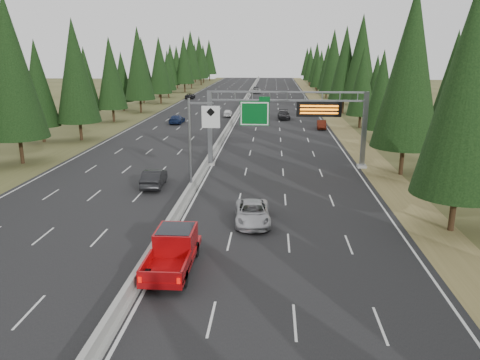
# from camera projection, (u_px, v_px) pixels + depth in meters

# --- Properties ---
(road) EXTENTS (32.00, 260.00, 0.08)m
(road) POSITION_uv_depth(u_px,v_px,m) (238.00, 113.00, 93.06)
(road) COLOR black
(road) RESTS_ON ground
(shoulder_right) EXTENTS (3.60, 260.00, 0.06)m
(shoulder_right) POSITION_uv_depth(u_px,v_px,m) (328.00, 113.00, 91.87)
(shoulder_right) COLOR olive
(shoulder_right) RESTS_ON ground
(shoulder_left) EXTENTS (3.60, 260.00, 0.06)m
(shoulder_left) POSITION_uv_depth(u_px,v_px,m) (150.00, 112.00, 94.26)
(shoulder_left) COLOR #424621
(shoulder_left) RESTS_ON ground
(median_barrier) EXTENTS (0.70, 260.00, 0.85)m
(median_barrier) POSITION_uv_depth(u_px,v_px,m) (238.00, 111.00, 92.96)
(median_barrier) COLOR gray
(median_barrier) RESTS_ON road
(sign_gantry) EXTENTS (16.75, 0.98, 7.80)m
(sign_gantry) POSITION_uv_depth(u_px,v_px,m) (293.00, 117.00, 47.68)
(sign_gantry) COLOR slate
(sign_gantry) RESTS_ON road
(hov_sign_pole) EXTENTS (2.80, 0.50, 8.00)m
(hov_sign_pole) POSITION_uv_depth(u_px,v_px,m) (197.00, 139.00, 38.84)
(hov_sign_pole) COLOR slate
(hov_sign_pole) RESTS_ON road
(tree_row_right) EXTENTS (11.67, 239.54, 18.61)m
(tree_row_right) POSITION_uv_depth(u_px,v_px,m) (377.00, 73.00, 68.55)
(tree_row_right) COLOR black
(tree_row_right) RESTS_ON ground
(tree_row_left) EXTENTS (11.76, 239.19, 18.50)m
(tree_row_left) POSITION_uv_depth(u_px,v_px,m) (117.00, 67.00, 85.35)
(tree_row_left) COLOR black
(tree_row_left) RESTS_ON ground
(silver_minivan) EXTENTS (2.75, 5.35, 1.45)m
(silver_minivan) POSITION_uv_depth(u_px,v_px,m) (253.00, 213.00, 32.81)
(silver_minivan) COLOR #B5B6BB
(silver_minivan) RESTS_ON road
(red_pickup) EXTENTS (2.24, 6.28, 2.05)m
(red_pickup) POSITION_uv_depth(u_px,v_px,m) (174.00, 247.00, 26.07)
(red_pickup) COLOR black
(red_pickup) RESTS_ON road
(car_ahead_green) EXTENTS (2.08, 4.50, 1.49)m
(car_ahead_green) POSITION_uv_depth(u_px,v_px,m) (261.00, 117.00, 80.93)
(car_ahead_green) COLOR #16642D
(car_ahead_green) RESTS_ON road
(car_ahead_dkred) EXTENTS (1.60, 4.05, 1.31)m
(car_ahead_dkred) POSITION_uv_depth(u_px,v_px,m) (321.00, 125.00, 73.10)
(car_ahead_dkred) COLOR #58190C
(car_ahead_dkred) RESTS_ON road
(car_ahead_dkgrey) EXTENTS (2.27, 5.21, 1.49)m
(car_ahead_dkgrey) POSITION_uv_depth(u_px,v_px,m) (284.00, 115.00, 83.65)
(car_ahead_dkgrey) COLOR black
(car_ahead_dkgrey) RESTS_ON road
(car_ahead_white) EXTENTS (2.76, 5.42, 1.47)m
(car_ahead_white) POSITION_uv_depth(u_px,v_px,m) (256.00, 91.00, 135.76)
(car_ahead_white) COLOR #B5B5B5
(car_ahead_white) RESTS_ON road
(car_ahead_far) EXTENTS (1.94, 4.15, 1.37)m
(car_ahead_far) POSITION_uv_depth(u_px,v_px,m) (256.00, 89.00, 144.57)
(car_ahead_far) COLOR black
(car_ahead_far) RESTS_ON road
(car_onc_near) EXTENTS (1.99, 4.90, 1.58)m
(car_onc_near) POSITION_uv_depth(u_px,v_px,m) (154.00, 178.00, 41.62)
(car_onc_near) COLOR black
(car_onc_near) RESTS_ON road
(car_onc_blue) EXTENTS (2.11, 4.97, 1.43)m
(car_onc_blue) POSITION_uv_depth(u_px,v_px,m) (177.00, 119.00, 78.55)
(car_onc_blue) COLOR #16254E
(car_onc_blue) RESTS_ON road
(car_onc_white) EXTENTS (1.78, 4.04, 1.35)m
(car_onc_white) POSITION_uv_depth(u_px,v_px,m) (228.00, 113.00, 86.92)
(car_onc_white) COLOR white
(car_onc_white) RESTS_ON road
(car_onc_far) EXTENTS (2.48, 4.97, 1.35)m
(car_onc_far) POSITION_uv_depth(u_px,v_px,m) (190.00, 96.00, 120.49)
(car_onc_far) COLOR black
(car_onc_far) RESTS_ON road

